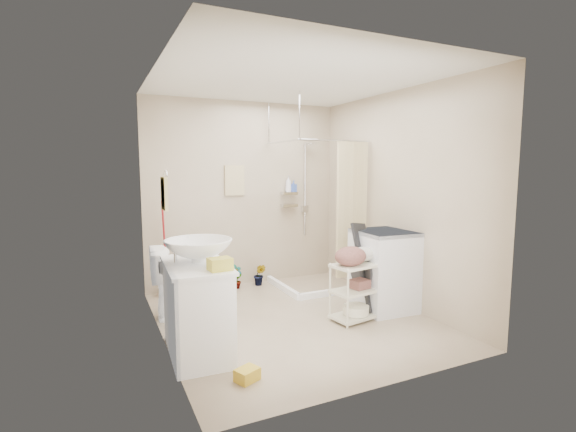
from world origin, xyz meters
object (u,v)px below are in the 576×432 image
vanity (197,309)px  toilet (187,281)px  washing_machine (385,270)px  laundry_rack (356,286)px

vanity → toilet: 1.02m
vanity → washing_machine: 2.31m
vanity → toilet: size_ratio=1.18×
washing_machine → laundry_rack: (-0.52, -0.16, -0.09)m
toilet → laundry_rack: bearing=-113.9°
vanity → laundry_rack: bearing=5.8°
washing_machine → laundry_rack: bearing=-159.3°
toilet → laundry_rack: (1.66, -0.92, -0.02)m
toilet → washing_machine: washing_machine is taller
toilet → laundry_rack: toilet is taller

